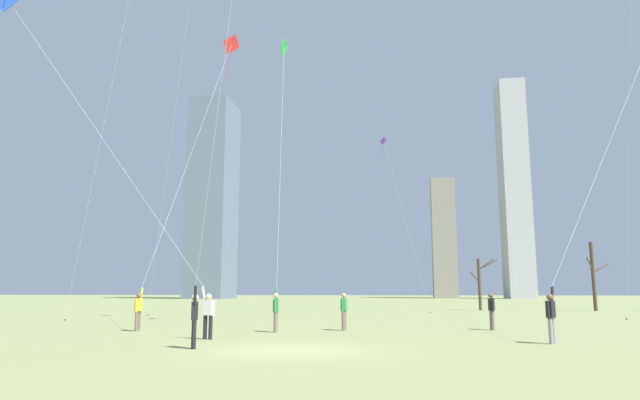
{
  "coord_description": "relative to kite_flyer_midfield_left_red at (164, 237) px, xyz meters",
  "views": [
    {
      "loc": [
        3.35,
        -16.45,
        1.72
      ],
      "look_at": [
        0.0,
        6.0,
        5.42
      ],
      "focal_mm": 31.28,
      "sensor_mm": 36.0,
      "label": 1
    }
  ],
  "objects": [
    {
      "name": "kite_flyer_midfield_left_red",
      "position": [
        0.0,
        0.0,
        0.0
      ],
      "size": [
        1.66,
        8.97,
        17.42
      ],
      "color": "#726656",
      "rests_on": "ground"
    },
    {
      "name": "bystander_far_off_by_trees",
      "position": [
        8.53,
        -0.01,
        -3.32
      ],
      "size": [
        0.27,
        0.5,
        1.62
      ],
      "color": "#726656",
      "rests_on": "ground"
    },
    {
      "name": "bare_tree_center",
      "position": [
        17.93,
        27.43,
        -1.76
      ],
      "size": [
        2.51,
        0.82,
        4.59
      ],
      "color": "#4C3828",
      "rests_on": "ground"
    },
    {
      "name": "skyline_mid_tower_right",
      "position": [
        -31.44,
        95.14,
        18.22
      ],
      "size": [
        8.79,
        11.72,
        44.89
      ],
      "color": "slate",
      "rests_on": "ground"
    },
    {
      "name": "ground_plane",
      "position": [
        7.81,
        -8.37,
        -4.23
      ],
      "size": [
        400.0,
        400.0,
        0.0
      ],
      "primitive_type": "plane",
      "color": "#848E56"
    },
    {
      "name": "kite_flyer_foreground_left_teal",
      "position": [
        16.92,
        -4.23,
        -1.53
      ],
      "size": [
        9.22,
        8.64,
        16.7
      ],
      "color": "gray",
      "rests_on": "ground"
    },
    {
      "name": "kite_flyer_far_back_blue",
      "position": [
        2.23,
        -5.49,
        -0.43
      ],
      "size": [
        9.21,
        1.67,
        13.87
      ],
      "color": "black",
      "rests_on": "ground"
    },
    {
      "name": "bystander_watching_nearby",
      "position": [
        14.99,
        1.26,
        -3.32
      ],
      "size": [
        0.24,
        0.51,
        1.62
      ],
      "color": "#726656",
      "rests_on": "ground"
    },
    {
      "name": "kite_flyer_midfield_center_green",
      "position": [
        5.66,
        -0.69,
        -1.0
      ],
      "size": [
        1.03,
        5.42,
        15.36
      ],
      "color": "#726656",
      "rests_on": "ground"
    },
    {
      "name": "bare_tree_right_of_center",
      "position": [
        27.6,
        27.33,
        -1.16
      ],
      "size": [
        2.37,
        1.99,
        5.97
      ],
      "color": "#4C3828",
      "rests_on": "ground"
    },
    {
      "name": "skyline_tall_tower",
      "position": [
        36.42,
        104.6,
        20.43
      ],
      "size": [
        5.63,
        8.9,
        49.31
      ],
      "color": "#B2B2B7",
      "rests_on": "ground"
    },
    {
      "name": "skyline_slender_spire",
      "position": [
        20.65,
        108.3,
        9.71
      ],
      "size": [
        5.45,
        5.44,
        27.87
      ],
      "color": "gray",
      "rests_on": "ground"
    },
    {
      "name": "kite_flyer_midfield_right_white",
      "position": [
        5.96,
        -10.52,
        -0.33
      ],
      "size": [
        5.55,
        11.08,
        15.49
      ],
      "color": "black",
      "rests_on": "ground"
    },
    {
      "name": "distant_kite_drifting_left_purple",
      "position": [
        10.07,
        22.15,
        8.63
      ],
      "size": [
        3.83,
        2.15,
        14.98
      ],
      "color": "purple",
      "rests_on": "ground"
    }
  ]
}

